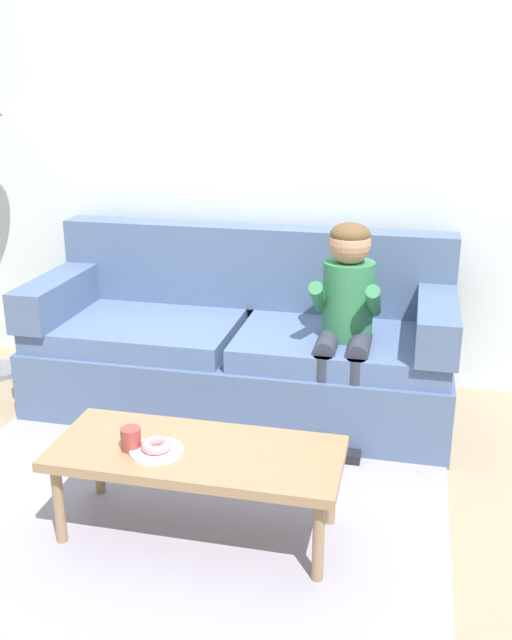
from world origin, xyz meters
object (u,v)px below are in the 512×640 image
object	(u,v)px
donut	(158,446)
mug	(131,439)
person_child	(346,310)
coffee_table	(197,458)
couch	(242,346)
toy_controller	(101,455)

from	to	relation	value
donut	mug	size ratio (longest dim) A/B	1.33
person_child	mug	bearing A→B (deg)	-123.30
coffee_table	donut	bearing A→B (deg)	-155.36
couch	toy_controller	bearing A→B (deg)	-123.94
couch	coffee_table	size ratio (longest dim) A/B	1.98
coffee_table	toy_controller	distance (m)	0.86
person_child	donut	bearing A→B (deg)	-118.85
coffee_table	mug	bearing A→B (deg)	-167.17
donut	toy_controller	world-z (taller)	donut
donut	toy_controller	size ratio (longest dim) A/B	0.53
person_child	toy_controller	xyz separation A→B (m)	(-1.11, -0.57, -0.65)
coffee_table	person_child	bearing A→B (deg)	65.66
toy_controller	couch	bearing A→B (deg)	87.39
coffee_table	couch	bearing A→B (deg)	95.64
couch	mug	xyz separation A→B (m)	(-0.13, -1.30, 0.09)
coffee_table	person_child	xyz separation A→B (m)	(0.47, 1.03, 0.32)
couch	person_child	bearing A→B (deg)	-19.62
donut	toy_controller	bearing A→B (deg)	133.83
mug	donut	bearing A→B (deg)	-3.05
couch	mug	distance (m)	1.31
couch	donut	size ratio (longest dim) A/B	18.99
coffee_table	mug	xyz separation A→B (m)	(-0.25, -0.06, 0.09)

